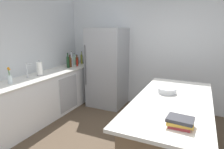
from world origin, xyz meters
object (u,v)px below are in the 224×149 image
mixing_bowl (167,91)px  paper_towel_roll (40,69)px  flower_vase (10,78)px  soda_bottle (72,60)px  sink_faucet (27,70)px  syrup_bottle (70,62)px  gin_bottle (74,60)px  hot_sauce_bottle (77,63)px  whiskey_bottle (77,61)px  wine_bottle (68,62)px  olive_oil_bottle (82,59)px  cookbook_stack (180,122)px  kitchen_island (170,130)px  refrigerator (107,68)px

mixing_bowl → paper_towel_roll: bearing=-179.7°
mixing_bowl → flower_vase: bearing=-164.9°
paper_towel_roll → soda_bottle: bearing=90.3°
sink_faucet → syrup_bottle: syrup_bottle is taller
gin_bottle → hot_sauce_bottle: size_ratio=1.34×
whiskey_bottle → wine_bottle: 0.48m
olive_oil_bottle → soda_bottle: (-0.03, -0.39, 0.02)m
flower_vase → gin_bottle: (-0.05, 1.93, 0.01)m
cookbook_stack → soda_bottle: bearing=143.9°
kitchen_island → gin_bottle: bearing=150.8°
soda_bottle → syrup_bottle: bearing=-75.9°
olive_oil_bottle → hot_sauce_bottle: bearing=-78.1°
whiskey_bottle → cookbook_stack: whiskey_bottle is taller
whiskey_bottle → sink_faucet: bearing=-89.9°
flower_vase → syrup_bottle: (0.03, 1.64, 0.02)m
flower_vase → syrup_bottle: 1.65m
paper_towel_roll → whiskey_bottle: 1.35m
sink_faucet → paper_towel_roll: size_ratio=0.96×
kitchen_island → olive_oil_bottle: 3.15m
cookbook_stack → olive_oil_bottle: bearing=138.7°
olive_oil_bottle → wine_bottle: wine_bottle is taller
olive_oil_bottle → cookbook_stack: (2.76, -2.42, -0.10)m
kitchen_island → mixing_bowl: mixing_bowl is taller
refrigerator → cookbook_stack: 2.95m
paper_towel_roll → syrup_bottle: (0.02, 0.98, -0.01)m
whiskey_bottle → gin_bottle: gin_bottle is taller
hot_sauce_bottle → cookbook_stack: (2.70, -2.14, -0.06)m
gin_bottle → hot_sauce_bottle: bearing=-30.7°
kitchen_island → whiskey_bottle: 3.16m
whiskey_bottle → mixing_bowl: whiskey_bottle is taller
refrigerator → whiskey_bottle: (-0.93, 0.07, 0.10)m
kitchen_island → sink_faucet: size_ratio=7.28×
sink_faucet → wine_bottle: wine_bottle is taller
paper_towel_roll → hot_sauce_bottle: paper_towel_roll is taller
gin_bottle → sink_faucet: bearing=-89.1°
kitchen_island → wine_bottle: size_ratio=6.10×
flower_vase → olive_oil_bottle: olive_oil_bottle is taller
cookbook_stack → mixing_bowl: (-0.29, 0.98, -0.01)m
flower_vase → whiskey_bottle: flower_vase is taller
soda_bottle → mixing_bowl: soda_bottle is taller
refrigerator → cookbook_stack: (1.91, -2.25, 0.02)m
syrup_bottle → cookbook_stack: syrup_bottle is taller
wine_bottle → refrigerator: bearing=24.7°
hot_sauce_bottle → wine_bottle: size_ratio=0.62×
paper_towel_roll → hot_sauce_bottle: size_ratio=1.41×
hot_sauce_bottle → gin_bottle: bearing=149.3°
whiskey_bottle → wine_bottle: (0.07, -0.47, 0.04)m
olive_oil_bottle → hot_sauce_bottle: (0.06, -0.29, -0.04)m
refrigerator → cookbook_stack: size_ratio=7.07×
whiskey_bottle → soda_bottle: bearing=-81.9°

